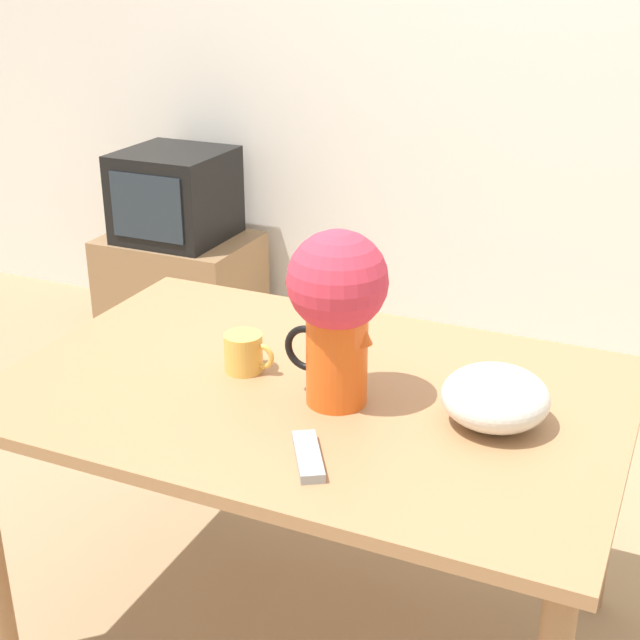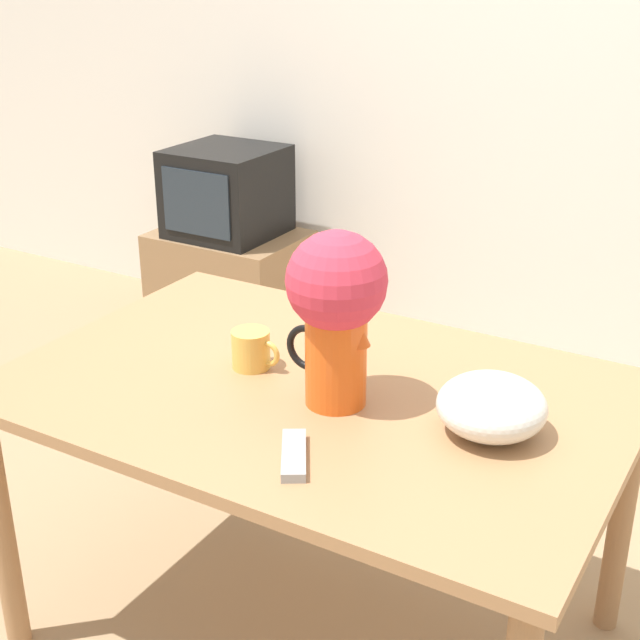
% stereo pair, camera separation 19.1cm
% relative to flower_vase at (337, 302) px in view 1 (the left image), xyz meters
% --- Properties ---
extents(ground_plane, '(12.00, 12.00, 0.00)m').
position_rel_flower_vase_xyz_m(ground_plane, '(-0.06, 0.04, -0.96)').
color(ground_plane, '#9E7F5B').
extents(wall_back, '(8.00, 0.05, 2.60)m').
position_rel_flower_vase_xyz_m(wall_back, '(-0.06, 1.87, 0.34)').
color(wall_back, silver).
rests_on(wall_back, ground_plane).
extents(table, '(1.41, 0.95, 0.72)m').
position_rel_flower_vase_xyz_m(table, '(-0.08, 0.05, -0.33)').
color(table, '#A3754C').
rests_on(table, ground_plane).
extents(flower_vase, '(0.23, 0.22, 0.39)m').
position_rel_flower_vase_xyz_m(flower_vase, '(0.00, 0.00, 0.00)').
color(flower_vase, '#E05619').
rests_on(flower_vase, table).
extents(coffee_mug, '(0.13, 0.09, 0.09)m').
position_rel_flower_vase_xyz_m(coffee_mug, '(-0.26, 0.05, -0.19)').
color(coffee_mug, gold).
rests_on(coffee_mug, table).
extents(white_bowl, '(0.23, 0.23, 0.12)m').
position_rel_flower_vase_xyz_m(white_bowl, '(0.34, 0.05, -0.18)').
color(white_bowl, silver).
rests_on(white_bowl, table).
extents(remote_control, '(0.13, 0.17, 0.02)m').
position_rel_flower_vase_xyz_m(remote_control, '(0.05, -0.25, -0.23)').
color(remote_control, '#999999').
rests_on(remote_control, table).
extents(tv_stand, '(0.64, 0.47, 0.48)m').
position_rel_flower_vase_xyz_m(tv_stand, '(-1.40, 1.52, -0.72)').
color(tv_stand, '#8E6B47').
rests_on(tv_stand, ground_plane).
extents(tv_set, '(0.43, 0.44, 0.38)m').
position_rel_flower_vase_xyz_m(tv_set, '(-1.40, 1.52, -0.30)').
color(tv_set, black).
rests_on(tv_set, tv_stand).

